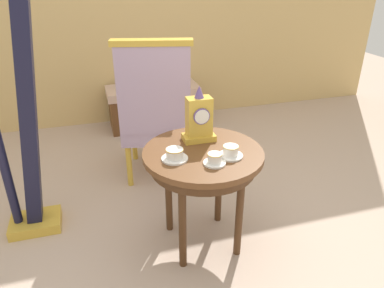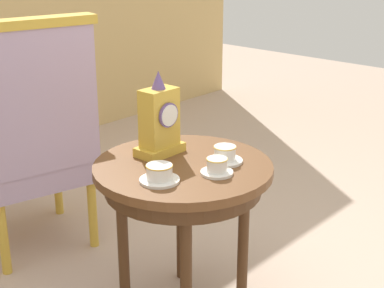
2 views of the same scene
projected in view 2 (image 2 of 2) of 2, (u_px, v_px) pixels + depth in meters
side_table at (183, 183)px, 2.26m from camera, size 0.69×0.69×0.64m
teacup_left at (159, 174)px, 2.07m from camera, size 0.14×0.14×0.06m
teacup_right at (217, 167)px, 2.13m from camera, size 0.12×0.12×0.06m
teacup_center at (225, 155)px, 2.24m from camera, size 0.14×0.14×0.06m
mantel_clock at (160, 121)px, 2.29m from camera, size 0.19×0.11×0.34m
armchair at (33, 135)px, 2.71m from camera, size 0.65×0.64×1.14m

